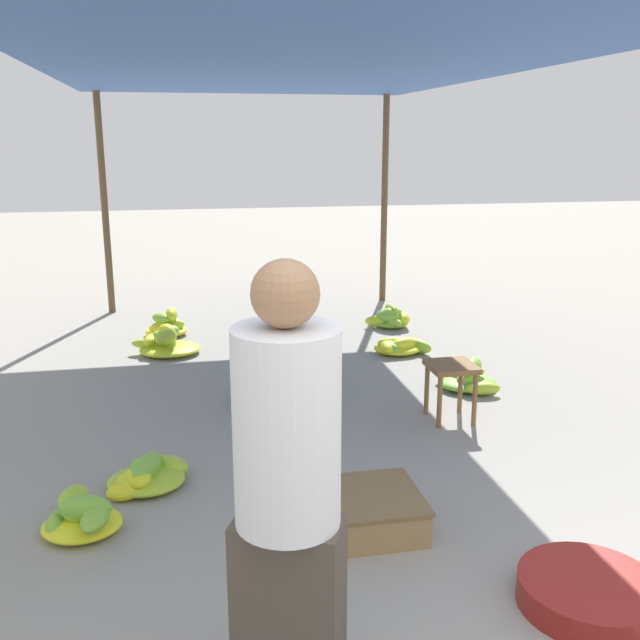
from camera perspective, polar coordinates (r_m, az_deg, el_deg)
canopy_post_back_left at (r=8.82m, az=-16.85°, el=8.75°), size 0.08×0.08×2.57m
canopy_post_back_right at (r=9.15m, az=5.18°, el=9.48°), size 0.08×0.08×2.57m
canopy_tarp at (r=5.50m, az=-2.16°, el=19.97°), size 3.81×7.09×0.04m
vendor_foreground at (r=2.47m, az=-2.60°, el=-13.95°), size 0.48×0.48×1.69m
stool at (r=5.38m, az=10.45°, el=-4.35°), size 0.34×0.34×0.44m
basin_black at (r=3.64m, az=20.73°, el=-19.76°), size 0.64×0.64×0.13m
banana_pile_left_0 at (r=4.12m, az=-18.56°, el=-14.72°), size 0.42×0.50×0.24m
banana_pile_left_1 at (r=4.52m, az=-13.81°, el=-12.04°), size 0.53×0.53×0.20m
banana_pile_left_2 at (r=7.12m, az=-12.21°, el=-1.89°), size 0.68×0.52×0.29m
banana_pile_left_3 at (r=7.75m, az=-12.19°, el=-0.51°), size 0.45×0.48×0.30m
banana_pile_right_0 at (r=7.03m, az=6.32°, el=-2.11°), size 0.57×0.41×0.17m
banana_pile_right_1 at (r=6.16m, az=11.67°, el=-4.52°), size 0.49×0.53×0.26m
banana_pile_right_2 at (r=7.94m, az=5.74°, el=0.10°), size 0.51×0.43×0.27m
crate_near at (r=3.98m, az=4.04°, el=-14.99°), size 0.54×0.54×0.21m
crate_mid at (r=5.74m, az=-3.83°, el=-5.55°), size 0.41×0.41×0.20m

